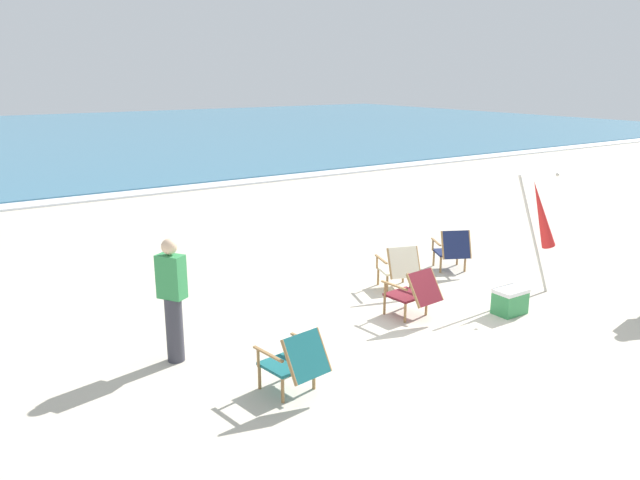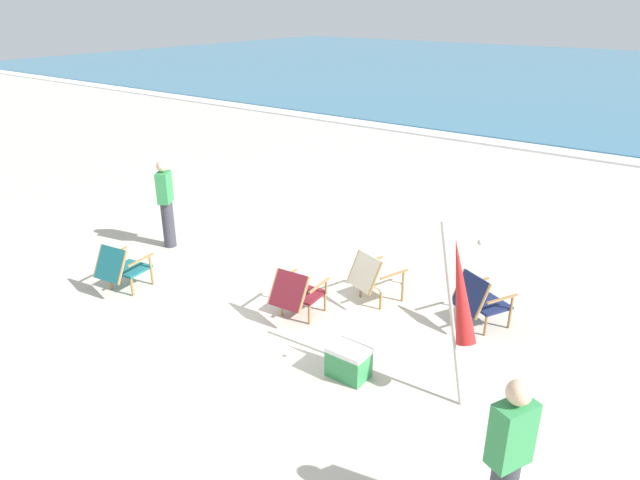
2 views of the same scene
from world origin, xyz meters
TOP-DOWN VIEW (x-y plane):
  - ground_plane at (0.00, 0.00)m, footprint 80.00×80.00m
  - surf_band at (0.00, 12.64)m, footprint 80.00×1.10m
  - beach_chair_mid_center at (0.04, 0.35)m, footprint 0.64×0.82m
  - beach_chair_front_right at (-2.67, -0.63)m, footprint 0.67×0.82m
  - beach_chair_front_left at (2.20, 1.68)m, footprint 0.83×0.88m
  - beach_chair_back_right at (0.66, 1.41)m, footprint 0.77×0.87m
  - umbrella_furled_red at (2.53, 0.08)m, footprint 0.70×0.47m
  - person_near_chairs at (-3.49, 0.98)m, footprint 0.35×0.39m
  - person_by_waterline at (3.67, -1.50)m, footprint 0.32×0.39m
  - cooler_box at (1.39, -0.34)m, footprint 0.49×0.35m

SIDE VIEW (x-z plane):
  - ground_plane at x=0.00m, z-range 0.00..0.00m
  - surf_band at x=0.00m, z-range 0.00..0.06m
  - cooler_box at x=1.39m, z-range 0.00..0.40m
  - beach_chair_mid_center at x=0.04m, z-range 0.03..0.81m
  - beach_chair_front_right at x=-2.67m, z-range 0.03..0.82m
  - beach_chair_back_right at x=0.66m, z-range 0.03..0.83m
  - beach_chair_front_left at x=2.20m, z-range 0.02..0.83m
  - person_near_chairs at x=-3.49m, z-range 0.02..1.65m
  - person_by_waterline at x=3.67m, z-range 0.02..1.65m
  - umbrella_furled_red at x=2.53m, z-range 0.31..2.35m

